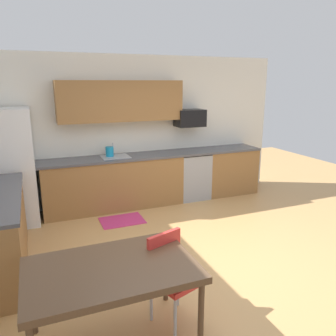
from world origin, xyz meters
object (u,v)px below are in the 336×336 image
object	(u,v)px
oven_range	(191,175)
kettle	(110,152)
refrigerator	(9,168)
chair_near_table	(172,271)
microwave	(190,118)
dining_table	(111,273)

from	to	relation	value
oven_range	kettle	distance (m)	1.68
refrigerator	oven_range	bearing A→B (deg)	1.43
oven_range	chair_near_table	xyz separation A→B (m)	(-1.73, -3.12, 0.05)
chair_near_table	microwave	bearing A→B (deg)	61.83
refrigerator	kettle	distance (m)	1.63
microwave	oven_range	bearing A→B (deg)	-90.00
microwave	kettle	xyz separation A→B (m)	(-1.58, -0.05, -0.54)
oven_range	chair_near_table	bearing A→B (deg)	-118.93
chair_near_table	dining_table	bearing A→B (deg)	-169.52
dining_table	chair_near_table	world-z (taller)	chair_near_table
chair_near_table	kettle	size ratio (longest dim) A/B	4.25
oven_range	kettle	size ratio (longest dim) A/B	4.55
oven_range	dining_table	size ratio (longest dim) A/B	0.65
refrigerator	oven_range	distance (m)	3.24
refrigerator	microwave	bearing A→B (deg)	3.22
refrigerator	dining_table	xyz separation A→B (m)	(0.89, -3.15, -0.24)
dining_table	refrigerator	bearing A→B (deg)	105.69
chair_near_table	kettle	xyz separation A→B (m)	(0.14, 3.17, 0.52)
refrigerator	oven_range	world-z (taller)	refrigerator
microwave	chair_near_table	xyz separation A→B (m)	(-1.73, -3.22, -1.05)
microwave	chair_near_table	distance (m)	3.80
kettle	dining_table	bearing A→B (deg)	-102.62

